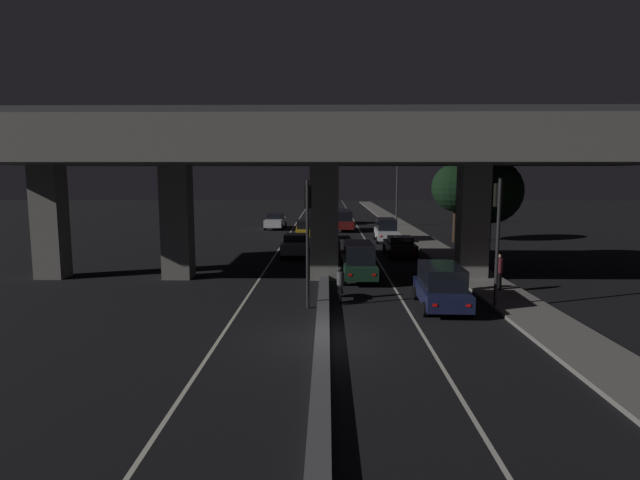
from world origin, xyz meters
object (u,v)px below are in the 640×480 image
(car_dark_red_fifth, at_px, (344,220))
(pedestrian_on_sidewalk, at_px, (499,272))
(street_lamp, at_px, (395,183))
(car_dark_blue_lead, at_px, (441,286))
(car_dark_red_sixth, at_px, (341,216))
(motorcycle_red_filtering_far, at_px, (338,250))
(traffic_light_right_of_median, at_px, (498,221))
(car_dark_green_second, at_px, (359,260))
(motorcycle_black_filtering_near, at_px, (340,286))
(car_black_third, at_px, (400,246))
(car_white_third_oncoming, at_px, (275,221))
(car_silver_lead_oncoming, at_px, (296,245))
(motorcycle_white_filtering_mid, at_px, (335,265))
(traffic_light_left_of_median, at_px, (308,222))
(car_white_fourth, at_px, (386,230))
(car_taxi_yellow_second_oncoming, at_px, (306,229))

(car_dark_red_fifth, distance_m, pedestrian_on_sidewalk, 27.87)
(street_lamp, xyz_separation_m, car_dark_blue_lead, (-2.75, -35.36, -3.89))
(car_dark_red_sixth, xyz_separation_m, motorcycle_red_filtering_far, (-0.88, -25.55, -0.29))
(traffic_light_right_of_median, distance_m, car_dark_green_second, 8.40)
(motorcycle_black_filtering_near, height_order, motorcycle_red_filtering_far, motorcycle_black_filtering_near)
(car_black_third, bearing_deg, car_dark_green_second, 155.95)
(traffic_light_right_of_median, height_order, car_white_third_oncoming, traffic_light_right_of_median)
(traffic_light_right_of_median, relative_size, car_silver_lead_oncoming, 1.29)
(traffic_light_right_of_median, height_order, motorcycle_white_filtering_mid, traffic_light_right_of_median)
(car_black_third, bearing_deg, street_lamp, -7.34)
(car_dark_red_fifth, relative_size, car_white_third_oncoming, 0.92)
(pedestrian_on_sidewalk, bearing_deg, motorcycle_white_filtering_mid, 154.22)
(car_white_third_oncoming, height_order, pedestrian_on_sidewalk, pedestrian_on_sidewalk)
(traffic_light_left_of_median, relative_size, traffic_light_right_of_median, 0.99)
(traffic_light_right_of_median, distance_m, motorcycle_red_filtering_far, 14.24)
(car_black_third, relative_size, motorcycle_black_filtering_near, 2.30)
(traffic_light_left_of_median, distance_m, car_dark_blue_lead, 6.22)
(traffic_light_right_of_median, bearing_deg, car_dark_red_fifth, 100.09)
(traffic_light_left_of_median, distance_m, motorcycle_red_filtering_far, 12.86)
(car_dark_red_fifth, xyz_separation_m, pedestrian_on_sidewalk, (6.50, -27.10, -0.08))
(car_white_fourth, height_order, car_silver_lead_oncoming, car_white_fourth)
(street_lamp, bearing_deg, car_taxi_yellow_second_oncoming, -128.21)
(car_white_fourth, bearing_deg, car_taxi_yellow_second_oncoming, 77.09)
(street_lamp, xyz_separation_m, car_dark_red_fifth, (-5.89, -5.40, -3.77))
(traffic_light_right_of_median, bearing_deg, motorcycle_white_filtering_mid, 134.56)
(car_black_third, distance_m, motorcycle_white_filtering_mid, 8.39)
(car_dark_red_fifth, height_order, car_silver_lead_oncoming, car_dark_red_fifth)
(car_dark_green_second, height_order, car_white_third_oncoming, car_dark_green_second)
(car_black_third, bearing_deg, car_white_third_oncoming, 29.13)
(street_lamp, bearing_deg, traffic_light_left_of_median, -103.28)
(car_taxi_yellow_second_oncoming, bearing_deg, car_dark_red_fifth, 149.50)
(motorcycle_black_filtering_near, relative_size, motorcycle_red_filtering_far, 1.02)
(car_taxi_yellow_second_oncoming, distance_m, motorcycle_black_filtering_near, 22.23)
(motorcycle_white_filtering_mid, bearing_deg, car_taxi_yellow_second_oncoming, 11.96)
(traffic_light_left_of_median, distance_m, car_dark_red_sixth, 38.13)
(car_silver_lead_oncoming, bearing_deg, street_lamp, 156.94)
(street_lamp, distance_m, motorcycle_red_filtering_far, 24.39)
(car_dark_red_sixth, bearing_deg, street_lamp, -112.99)
(car_dark_red_fifth, bearing_deg, traffic_light_right_of_median, -171.05)
(traffic_light_right_of_median, relative_size, motorcycle_white_filtering_mid, 2.89)
(pedestrian_on_sidewalk, bearing_deg, car_dark_red_sixth, 100.61)
(traffic_light_left_of_median, height_order, car_dark_blue_lead, traffic_light_left_of_median)
(car_black_third, distance_m, car_dark_red_fifth, 16.69)
(car_dark_blue_lead, height_order, car_dark_green_second, car_dark_green_second)
(traffic_light_right_of_median, distance_m, car_dark_red_fifth, 30.62)
(motorcycle_black_filtering_near, xyz_separation_m, pedestrian_on_sidewalk, (7.57, 1.58, 0.35))
(car_silver_lead_oncoming, bearing_deg, motorcycle_black_filtering_near, 13.64)
(car_white_third_oncoming, xyz_separation_m, motorcycle_black_filtering_near, (6.07, -30.65, -0.15))
(traffic_light_left_of_median, height_order, car_white_fourth, traffic_light_left_of_median)
(street_lamp, bearing_deg, car_black_third, -96.61)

